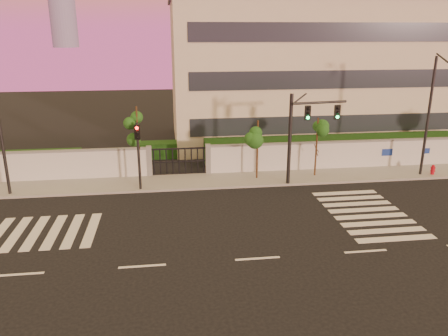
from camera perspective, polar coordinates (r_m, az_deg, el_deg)
The scene contains 13 objects.
ground at distance 19.64m, azimuth 4.40°, elevation -11.72°, with size 120.00×120.00×0.00m, color black.
sidewalk at distance 29.09m, azimuth 0.18°, elevation -1.59°, with size 60.00×3.00×0.15m, color gray.
perimeter_wall at distance 30.22m, azimuth -0.01°, elevation 1.12°, with size 60.00×0.36×2.20m.
hedge_row at distance 33.04m, azimuth 1.19°, elevation 2.09°, with size 41.00×4.25×1.80m.
institutional_building at distance 40.92m, azimuth 10.81°, elevation 12.35°, with size 24.40×12.40×12.25m.
road_markings at distance 22.72m, azimuth -1.49°, elevation -7.40°, with size 57.00×7.62×0.02m.
street_tree_c at distance 27.43m, azimuth -11.19°, elevation 5.06°, with size 1.38×1.10×5.22m.
street_tree_d at distance 28.65m, azimuth 4.45°, elevation 4.11°, with size 1.44×1.14×4.05m.
street_tree_e at distance 29.79m, azimuth 12.11°, elevation 4.38°, with size 1.44×1.15×4.11m.
traffic_signal_main at distance 27.82m, azimuth 10.14°, elevation 5.10°, with size 3.74×0.66×5.92m.
traffic_signal_secondary at distance 26.98m, azimuth -11.15°, elevation 2.52°, with size 0.34×0.33×4.36m.
streetlight_east at distance 31.87m, azimuth 25.38°, elevation 6.74°, with size 0.50×2.03×8.43m.
fire_hydrant at distance 33.22m, azimuth 25.60°, elevation -0.30°, with size 0.33×0.31×0.83m.
Camera 1 is at (-3.72, -16.76, 9.54)m, focal length 35.00 mm.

